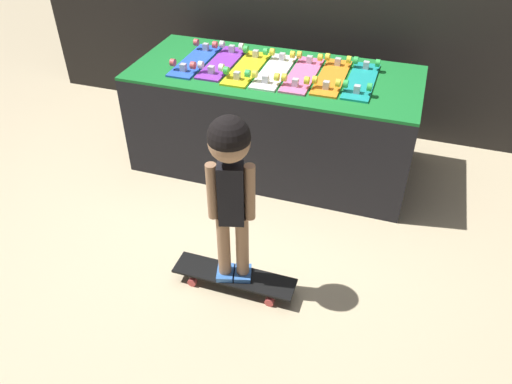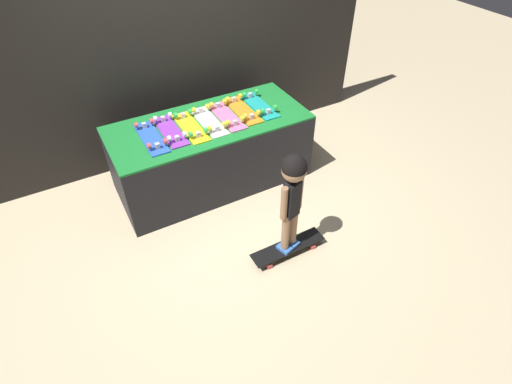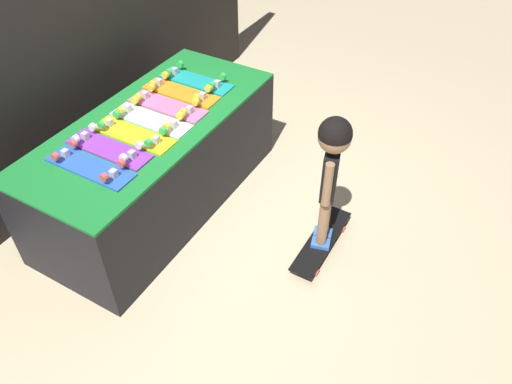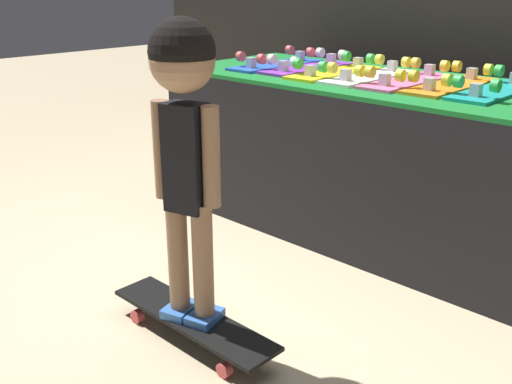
{
  "view_description": "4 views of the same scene",
  "coord_description": "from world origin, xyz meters",
  "views": [
    {
      "loc": [
        0.91,
        -2.68,
        2.23
      ],
      "look_at": [
        0.17,
        -0.43,
        0.42
      ],
      "focal_mm": 35.0,
      "sensor_mm": 36.0,
      "label": 1
    },
    {
      "loc": [
        -1.28,
        -2.8,
        2.91
      ],
      "look_at": [
        0.07,
        -0.37,
        0.46
      ],
      "focal_mm": 28.0,
      "sensor_mm": 36.0,
      "label": 2
    },
    {
      "loc": [
        -2.18,
        -1.62,
        2.74
      ],
      "look_at": [
        0.0,
        -0.37,
        0.47
      ],
      "focal_mm": 35.0,
      "sensor_mm": 36.0,
      "label": 3
    },
    {
      "loc": [
        1.6,
        -2.01,
        1.23
      ],
      "look_at": [
        0.01,
        -0.33,
        0.4
      ],
      "focal_mm": 42.0,
      "sensor_mm": 36.0,
      "label": 4
    }
  ],
  "objects": [
    {
      "name": "skateboard_orange_on_rack",
      "position": [
        0.4,
        0.52,
        0.79
      ],
      "size": [
        0.18,
        0.61,
        0.09
      ],
      "color": "orange",
      "rests_on": "display_rack"
    },
    {
      "name": "skateboard_purple_on_rack",
      "position": [
        -0.4,
        0.5,
        0.79
      ],
      "size": [
        0.18,
        0.61,
        0.09
      ],
      "color": "purple",
      "rests_on": "display_rack"
    },
    {
      "name": "skateboard_on_floor",
      "position": [
        0.16,
        -0.82,
        0.07
      ],
      "size": [
        0.72,
        0.17,
        0.09
      ],
      "color": "black",
      "rests_on": "ground_plane"
    },
    {
      "name": "display_rack",
      "position": [
        0.0,
        0.49,
        0.38
      ],
      "size": [
        2.04,
        0.89,
        0.77
      ],
      "color": "black",
      "rests_on": "ground_plane"
    },
    {
      "name": "skateboard_pink_on_rack",
      "position": [
        0.2,
        0.49,
        0.79
      ],
      "size": [
        0.18,
        0.61,
        0.09
      ],
      "color": "pink",
      "rests_on": "display_rack"
    },
    {
      "name": "child",
      "position": [
        0.16,
        -0.82,
        0.81
      ],
      "size": [
        0.24,
        0.21,
        1.03
      ],
      "rotation": [
        0.0,
        0.0,
        0.27
      ],
      "color": "#3870C6",
      "rests_on": "skateboard_on_floor"
    },
    {
      "name": "ground_plane",
      "position": [
        0.0,
        0.0,
        0.0
      ],
      "size": [
        16.0,
        16.0,
        0.0
      ],
      "primitive_type": "plane",
      "color": "beige"
    },
    {
      "name": "skateboard_blue_on_rack",
      "position": [
        -0.6,
        0.48,
        0.79
      ],
      "size": [
        0.18,
        0.61,
        0.09
      ],
      "color": "blue",
      "rests_on": "display_rack"
    },
    {
      "name": "skateboard_teal_on_rack",
      "position": [
        0.6,
        0.52,
        0.79
      ],
      "size": [
        0.18,
        0.61,
        0.09
      ],
      "color": "teal",
      "rests_on": "display_rack"
    },
    {
      "name": "skateboard_white_on_rack",
      "position": [
        -0.0,
        0.48,
        0.79
      ],
      "size": [
        0.18,
        0.61,
        0.09
      ],
      "color": "white",
      "rests_on": "display_rack"
    },
    {
      "name": "skateboard_yellow_on_rack",
      "position": [
        -0.2,
        0.47,
        0.79
      ],
      "size": [
        0.18,
        0.61,
        0.09
      ],
      "color": "yellow",
      "rests_on": "display_rack"
    }
  ]
}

